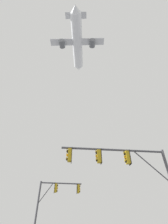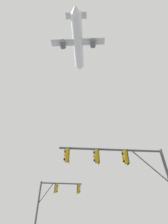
{
  "view_description": "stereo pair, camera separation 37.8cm",
  "coord_description": "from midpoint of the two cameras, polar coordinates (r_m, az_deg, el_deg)",
  "views": [
    {
      "loc": [
        0.25,
        -3.22,
        1.8
      ],
      "look_at": [
        0.4,
        15.96,
        16.01
      ],
      "focal_mm": 25.94,
      "sensor_mm": 36.0,
      "label": 1
    },
    {
      "loc": [
        0.63,
        -3.22,
        1.8
      ],
      "look_at": [
        0.4,
        15.96,
        16.01
      ],
      "focal_mm": 25.94,
      "sensor_mm": 36.0,
      "label": 2
    }
  ],
  "objects": [
    {
      "name": "signal_pole_near",
      "position": [
        11.95,
        14.11,
        -18.82
      ],
      "size": [
        7.52,
        0.99,
        6.7
      ],
      "color": "#4C4C51",
      "rests_on": "ground"
    },
    {
      "name": "signal_pole_far",
      "position": [
        20.15,
        -11.34,
        -27.55
      ],
      "size": [
        4.68,
        0.9,
        6.4
      ],
      "color": "#4C4C51",
      "rests_on": "ground"
    },
    {
      "name": "airplane",
      "position": [
        61.45,
        -2.56,
        23.22
      ],
      "size": [
        18.45,
        23.88,
        6.54
      ],
      "color": "white"
    }
  ]
}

